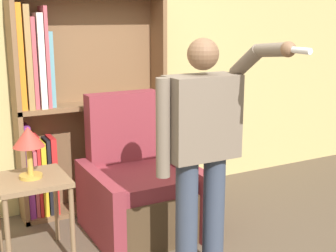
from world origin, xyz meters
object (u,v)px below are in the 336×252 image
at_px(person_standing, 202,145).
at_px(table_lamp, 28,141).
at_px(armchair, 138,190).
at_px(side_table, 32,191).
at_px(bookcase, 72,108).

xyz_separation_m(person_standing, table_lamp, (-0.96, 0.76, -0.04)).
distance_m(armchair, side_table, 0.90).
relative_size(armchair, table_lamp, 3.01).
bearing_deg(table_lamp, bookcase, 53.86).
bearing_deg(side_table, armchair, 6.44).
bearing_deg(person_standing, armchair, 95.44).
height_order(armchair, person_standing, person_standing).
bearing_deg(table_lamp, side_table, 0.00).
bearing_deg(side_table, person_standing, -38.52).
height_order(armchair, side_table, armchair).
xyz_separation_m(bookcase, person_standing, (0.42, -1.50, -0.02)).
relative_size(armchair, side_table, 1.78).
bearing_deg(bookcase, side_table, -126.14).
bearing_deg(armchair, bookcase, 118.11).
relative_size(bookcase, armchair, 1.74).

